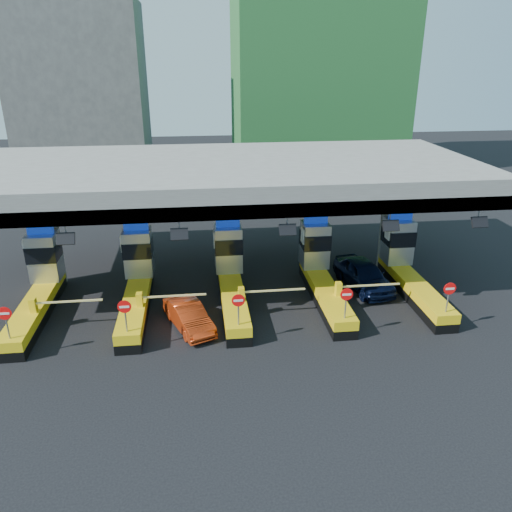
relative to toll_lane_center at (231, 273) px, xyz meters
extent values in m
plane|color=black|center=(0.00, -0.28, -1.40)|extent=(120.00, 120.00, 0.00)
cube|color=slate|center=(0.00, 2.72, 4.85)|extent=(28.00, 12.00, 1.50)
cube|color=#4C4C49|center=(0.00, -2.98, 4.45)|extent=(28.00, 0.60, 0.70)
cube|color=slate|center=(-10.00, 2.72, 1.35)|extent=(1.00, 1.00, 5.50)
cube|color=slate|center=(0.00, 2.72, 1.35)|extent=(1.00, 1.00, 5.50)
cube|color=slate|center=(10.00, 2.72, 1.35)|extent=(1.00, 1.00, 5.50)
cylinder|color=slate|center=(-7.50, -2.98, 3.85)|extent=(0.06, 0.06, 0.50)
cube|color=black|center=(-7.50, -3.18, 3.50)|extent=(0.80, 0.38, 0.54)
cylinder|color=slate|center=(-2.50, -2.98, 3.85)|extent=(0.06, 0.06, 0.50)
cube|color=black|center=(-2.50, -3.18, 3.50)|extent=(0.80, 0.38, 0.54)
cylinder|color=slate|center=(2.50, -2.98, 3.85)|extent=(0.06, 0.06, 0.50)
cube|color=black|center=(2.50, -3.18, 3.50)|extent=(0.80, 0.38, 0.54)
cylinder|color=slate|center=(7.50, -2.98, 3.85)|extent=(0.06, 0.06, 0.50)
cube|color=black|center=(7.50, -3.18, 3.50)|extent=(0.80, 0.38, 0.54)
cylinder|color=slate|center=(12.00, -2.98, 3.85)|extent=(0.06, 0.06, 0.50)
cube|color=black|center=(12.00, -3.18, 3.50)|extent=(0.80, 0.38, 0.54)
cube|color=black|center=(-10.00, -1.28, -1.15)|extent=(1.20, 8.00, 0.50)
cube|color=#E5B70C|center=(-10.00, -1.28, -0.65)|extent=(1.20, 8.00, 0.50)
cube|color=#9EA3A8|center=(-10.00, 1.52, 0.90)|extent=(1.50, 1.50, 2.60)
cube|color=black|center=(-10.00, 1.50, 1.20)|extent=(1.56, 1.56, 0.90)
cube|color=#0C2DBF|center=(-10.00, 1.52, 2.48)|extent=(1.30, 0.35, 0.55)
cube|color=white|center=(-10.80, 1.22, 1.60)|extent=(0.06, 0.70, 0.90)
cylinder|color=slate|center=(-10.00, -4.88, 0.25)|extent=(0.07, 0.07, 1.30)
cylinder|color=red|center=(-10.00, -4.91, 0.85)|extent=(0.60, 0.04, 0.60)
cube|color=white|center=(-10.00, -4.93, 0.85)|extent=(0.42, 0.02, 0.10)
cube|color=#E5B70C|center=(-9.65, -2.48, -0.05)|extent=(0.30, 0.35, 0.70)
cube|color=white|center=(-8.00, -2.48, 0.05)|extent=(3.20, 0.08, 0.08)
cube|color=black|center=(-5.00, -1.28, -1.15)|extent=(1.20, 8.00, 0.50)
cube|color=#E5B70C|center=(-5.00, -1.28, -0.65)|extent=(1.20, 8.00, 0.50)
cube|color=#9EA3A8|center=(-5.00, 1.52, 0.90)|extent=(1.50, 1.50, 2.60)
cube|color=black|center=(-5.00, 1.50, 1.20)|extent=(1.56, 1.56, 0.90)
cube|color=#0C2DBF|center=(-5.00, 1.52, 2.48)|extent=(1.30, 0.35, 0.55)
cube|color=white|center=(-5.80, 1.22, 1.60)|extent=(0.06, 0.70, 0.90)
cylinder|color=slate|center=(-5.00, -4.88, 0.25)|extent=(0.07, 0.07, 1.30)
cylinder|color=red|center=(-5.00, -4.91, 0.85)|extent=(0.60, 0.04, 0.60)
cube|color=white|center=(-5.00, -4.93, 0.85)|extent=(0.42, 0.02, 0.10)
cube|color=#E5B70C|center=(-4.65, -2.48, -0.05)|extent=(0.30, 0.35, 0.70)
cube|color=white|center=(-3.00, -2.48, 0.05)|extent=(3.20, 0.08, 0.08)
cube|color=black|center=(0.00, -1.28, -1.15)|extent=(1.20, 8.00, 0.50)
cube|color=#E5B70C|center=(0.00, -1.28, -0.65)|extent=(1.20, 8.00, 0.50)
cube|color=#9EA3A8|center=(0.00, 1.52, 0.90)|extent=(1.50, 1.50, 2.60)
cube|color=black|center=(0.00, 1.50, 1.20)|extent=(1.56, 1.56, 0.90)
cube|color=#0C2DBF|center=(0.00, 1.52, 2.48)|extent=(1.30, 0.35, 0.55)
cube|color=white|center=(-0.80, 1.22, 1.60)|extent=(0.06, 0.70, 0.90)
cylinder|color=slate|center=(0.00, -4.88, 0.25)|extent=(0.07, 0.07, 1.30)
cylinder|color=red|center=(0.00, -4.91, 0.85)|extent=(0.60, 0.04, 0.60)
cube|color=white|center=(0.00, -4.93, 0.85)|extent=(0.42, 0.02, 0.10)
cube|color=#E5B70C|center=(0.35, -2.48, -0.05)|extent=(0.30, 0.35, 0.70)
cube|color=white|center=(2.00, -2.48, 0.05)|extent=(3.20, 0.08, 0.08)
cube|color=black|center=(5.00, -1.28, -1.15)|extent=(1.20, 8.00, 0.50)
cube|color=#E5B70C|center=(5.00, -1.28, -0.65)|extent=(1.20, 8.00, 0.50)
cube|color=#9EA3A8|center=(5.00, 1.52, 0.90)|extent=(1.50, 1.50, 2.60)
cube|color=black|center=(5.00, 1.50, 1.20)|extent=(1.56, 1.56, 0.90)
cube|color=#0C2DBF|center=(5.00, 1.52, 2.48)|extent=(1.30, 0.35, 0.55)
cube|color=white|center=(4.20, 1.22, 1.60)|extent=(0.06, 0.70, 0.90)
cylinder|color=slate|center=(5.00, -4.88, 0.25)|extent=(0.07, 0.07, 1.30)
cylinder|color=red|center=(5.00, -4.91, 0.85)|extent=(0.60, 0.04, 0.60)
cube|color=white|center=(5.00, -4.93, 0.85)|extent=(0.42, 0.02, 0.10)
cube|color=#E5B70C|center=(5.35, -2.48, -0.05)|extent=(0.30, 0.35, 0.70)
cube|color=white|center=(7.00, -2.48, 0.05)|extent=(3.20, 0.08, 0.08)
cube|color=black|center=(10.00, -1.28, -1.15)|extent=(1.20, 8.00, 0.50)
cube|color=#E5B70C|center=(10.00, -1.28, -0.65)|extent=(1.20, 8.00, 0.50)
cube|color=#9EA3A8|center=(10.00, 1.52, 0.90)|extent=(1.50, 1.50, 2.60)
cube|color=black|center=(10.00, 1.50, 1.20)|extent=(1.56, 1.56, 0.90)
cube|color=#0C2DBF|center=(10.00, 1.52, 2.48)|extent=(1.30, 0.35, 0.55)
cube|color=white|center=(9.20, 1.22, 1.60)|extent=(0.06, 0.70, 0.90)
cylinder|color=slate|center=(10.00, -4.88, 0.25)|extent=(0.07, 0.07, 1.30)
cylinder|color=red|center=(10.00, -4.91, 0.85)|extent=(0.60, 0.04, 0.60)
cube|color=white|center=(10.00, -4.93, 0.85)|extent=(0.42, 0.02, 0.10)
cube|color=#E5B70C|center=(10.35, -2.48, -0.05)|extent=(0.30, 0.35, 0.70)
cube|color=white|center=(12.00, -2.48, 0.05)|extent=(3.20, 0.08, 0.08)
cube|color=#1E5926|center=(12.00, 31.72, 12.60)|extent=(18.00, 12.00, 28.00)
cube|color=#4C4C49|center=(-14.00, 35.72, 7.60)|extent=(14.00, 10.00, 18.00)
imported|color=black|center=(7.63, 0.23, -0.58)|extent=(2.78, 5.08, 1.64)
imported|color=#A32B0C|center=(-2.29, -3.17, -0.76)|extent=(2.70, 4.09, 1.27)
camera|label=1|loc=(-1.63, -24.81, 11.07)|focal=35.00mm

